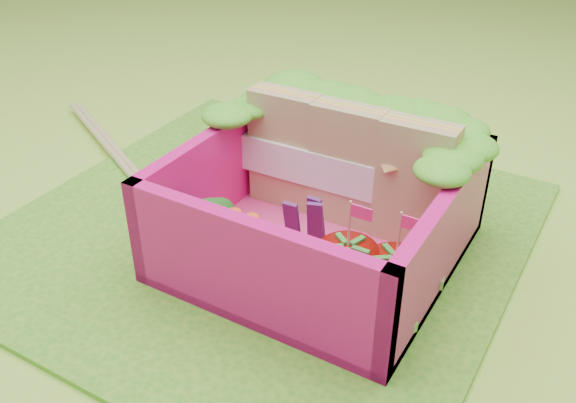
# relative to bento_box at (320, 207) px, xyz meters

# --- Properties ---
(ground) EXTENTS (14.00, 14.00, 0.00)m
(ground) POSITION_rel_bento_box_xyz_m (-0.36, 0.04, -0.31)
(ground) COLOR #A9D23B
(ground) RESTS_ON ground
(placemat) EXTENTS (2.60, 2.60, 0.03)m
(placemat) POSITION_rel_bento_box_xyz_m (-0.36, 0.04, -0.29)
(placemat) COLOR #4A9F24
(placemat) RESTS_ON ground
(bento_floor) EXTENTS (1.30, 1.30, 0.05)m
(bento_floor) POSITION_rel_bento_box_xyz_m (0.00, 0.00, -0.25)
(bento_floor) COLOR #FF4196
(bento_floor) RESTS_ON placemat
(bento_box) EXTENTS (1.30, 1.30, 0.55)m
(bento_box) POSITION_rel_bento_box_xyz_m (0.00, 0.00, 0.00)
(bento_box) COLOR #E9137E
(bento_box) RESTS_ON placemat
(lettuce_ruffle) EXTENTS (1.43, 0.77, 0.11)m
(lettuce_ruffle) POSITION_rel_bento_box_xyz_m (-0.00, 0.47, 0.33)
(lettuce_ruffle) COLOR #269A1C
(lettuce_ruffle) RESTS_ON bento_box
(sandwich_stack) EXTENTS (1.18, 0.21, 0.65)m
(sandwich_stack) POSITION_rel_bento_box_xyz_m (0.00, 0.28, 0.09)
(sandwich_stack) COLOR tan
(sandwich_stack) RESTS_ON bento_floor
(broccoli) EXTENTS (0.31, 0.31, 0.27)m
(broccoli) POSITION_rel_bento_box_xyz_m (-0.42, -0.32, -0.04)
(broccoli) COLOR #558B43
(broccoli) RESTS_ON bento_floor
(carrot_sticks) EXTENTS (0.15, 0.10, 0.28)m
(carrot_sticks) POSITION_rel_bento_box_xyz_m (-0.25, -0.30, -0.09)
(carrot_sticks) COLOR #FF5715
(carrot_sticks) RESTS_ON bento_floor
(purple_wedges) EXTENTS (0.16, 0.12, 0.38)m
(purple_wedges) POSITION_rel_bento_box_xyz_m (0.03, -0.16, -0.04)
(purple_wedges) COLOR #4E1857
(purple_wedges) RESTS_ON bento_floor
(strawberry_left) EXTENTS (0.27, 0.27, 0.51)m
(strawberry_left) POSITION_rel_bento_box_xyz_m (0.29, -0.29, -0.09)
(strawberry_left) COLOR #B5190B
(strawberry_left) RESTS_ON bento_floor
(strawberry_right) EXTENTS (0.26, 0.26, 0.50)m
(strawberry_right) POSITION_rel_bento_box_xyz_m (0.50, -0.25, -0.09)
(strawberry_right) COLOR #B5190B
(strawberry_right) RESTS_ON bento_floor
(snap_peas) EXTENTS (0.60, 0.53, 0.05)m
(snap_peas) POSITION_rel_bento_box_xyz_m (0.39, -0.22, -0.20)
(snap_peas) COLOR #5FC33D
(snap_peas) RESTS_ON bento_floor
(chopsticks) EXTENTS (2.07, 1.09, 0.04)m
(chopsticks) POSITION_rel_bento_box_xyz_m (-1.44, 0.15, -0.25)
(chopsticks) COLOR tan
(chopsticks) RESTS_ON placemat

